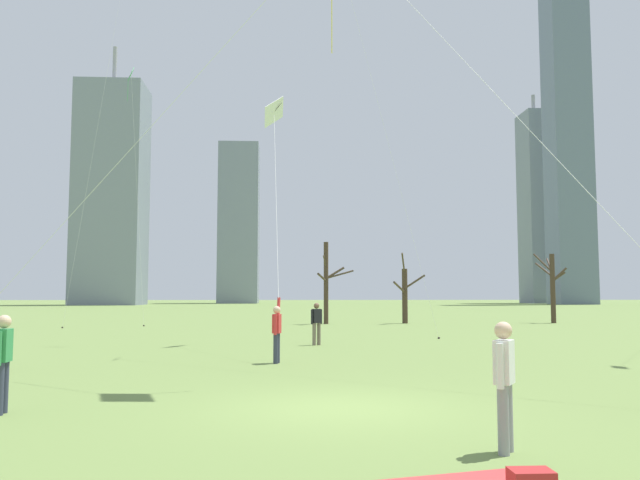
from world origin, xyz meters
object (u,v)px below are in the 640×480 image
bystander_watching_nearby (504,379)px  distant_kite_high_overhead_green (132,93)px  bystander_strolling_midfield (3,358)px  bare_tree_far_right_edge (552,284)px  kite_flyer_foreground_left_purple (596,227)px  bystander_far_off_by_trees (317,322)px  kite_flyer_foreground_right_yellow (76,230)px  bare_tree_rightmost (327,281)px  kite_flyer_midfield_right_white (276,260)px  bare_tree_left_of_center (405,293)px

bystander_watching_nearby → distant_kite_high_overhead_green: (-12.71, 33.56, 14.07)m
bystander_strolling_midfield → bare_tree_far_right_edge: 39.37m
kite_flyer_foreground_left_purple → bystander_far_off_by_trees: size_ratio=10.40×
kite_flyer_foreground_right_yellow → bystander_strolling_midfield: 5.80m
kite_flyer_foreground_left_purple → bystander_far_off_by_trees: bearing=111.9°
bare_tree_far_right_edge → bare_tree_rightmost: size_ratio=0.88×
kite_flyer_midfield_right_white → distant_kite_high_overhead_green: 26.12m
bare_tree_far_right_edge → kite_flyer_foreground_right_yellow: bearing=-131.0°
kite_flyer_foreground_right_yellow → distant_kite_high_overhead_green: size_ratio=0.67×
kite_flyer_foreground_left_purple → bare_tree_rightmost: 30.25m
bystander_watching_nearby → bare_tree_far_right_edge: bare_tree_far_right_edge is taller
bare_tree_rightmost → distant_kite_high_overhead_green: bearing=-175.4°
kite_flyer_midfield_right_white → bare_tree_far_right_edge: (18.49, 22.57, -0.43)m
bare_tree_rightmost → kite_flyer_midfield_right_white: bearing=-97.9°
kite_flyer_midfield_right_white → bare_tree_rightmost: size_ratio=1.88×
bare_tree_left_of_center → bare_tree_rightmost: (-5.29, -0.46, 0.80)m
kite_flyer_foreground_right_yellow → bare_tree_rightmost: (7.96, 26.43, -0.74)m
kite_flyer_foreground_right_yellow → bystander_watching_nearby: (7.91, -8.15, -2.63)m
kite_flyer_midfield_right_white → bystander_watching_nearby: bearing=-76.3°
bare_tree_far_right_edge → bare_tree_rightmost: bearing=-178.4°
kite_flyer_midfield_right_white → bare_tree_rightmost: 22.35m
kite_flyer_foreground_left_purple → bystander_watching_nearby: 6.21m
bystander_watching_nearby → bystander_far_off_by_trees: 17.05m
kite_flyer_foreground_left_purple → distant_kite_high_overhead_green: (-16.20, 29.03, 11.67)m
bystander_watching_nearby → bystander_far_off_by_trees: bearing=95.1°
bare_tree_far_right_edge → bystander_strolling_midfield: bearing=-125.5°
kite_flyer_midfield_right_white → bystander_watching_nearby: 12.99m
kite_flyer_midfield_right_white → bystander_strolling_midfield: 10.61m
bystander_strolling_midfield → bare_tree_far_right_edge: (22.85, 32.01, 1.70)m
kite_flyer_foreground_right_yellow → bare_tree_far_right_edge: bearing=49.0°
kite_flyer_foreground_left_purple → kite_flyer_midfield_right_white: bearing=129.5°
kite_flyer_foreground_right_yellow → bare_tree_left_of_center: (13.25, 26.90, -1.54)m
bystander_far_off_by_trees → bare_tree_rightmost: size_ratio=0.30×
bystander_strolling_midfield → distant_kite_high_overhead_green: bearing=99.9°
bystander_watching_nearby → bare_tree_left_of_center: bearing=81.3°
kite_flyer_midfield_right_white → bystander_far_off_by_trees: bearing=71.5°
distant_kite_high_overhead_green → bystander_strolling_midfield: bearing=-80.1°
kite_flyer_midfield_right_white → distant_kite_high_overhead_green: size_ratio=0.60×
kite_flyer_midfield_right_white → distant_kite_high_overhead_green: distant_kite_high_overhead_green is taller
bystander_strolling_midfield → bare_tree_rightmost: size_ratio=0.30×
kite_flyer_midfield_right_white → kite_flyer_foreground_left_purple: bearing=-50.5°
distant_kite_high_overhead_green → bare_tree_rightmost: (12.76, 1.02, -12.18)m
bystander_far_off_by_trees → bare_tree_left_of_center: bare_tree_left_of_center is taller
bystander_strolling_midfield → bare_tree_far_right_edge: size_ratio=0.34×
bystander_watching_nearby → bystander_far_off_by_trees: same height
kite_flyer_foreground_left_purple → distant_kite_high_overhead_green: 35.23m
distant_kite_high_overhead_green → bare_tree_far_right_edge: bearing=3.0°
bare_tree_far_right_edge → bystander_watching_nearby: bearing=-113.8°
kite_flyer_foreground_right_yellow → bare_tree_far_right_edge: kite_flyer_foreground_right_yellow is taller
bystander_far_off_by_trees → bare_tree_far_right_edge: 24.83m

